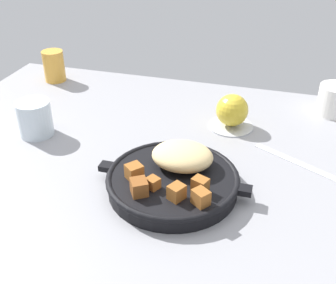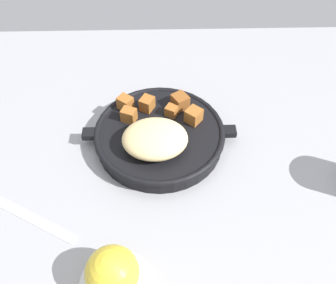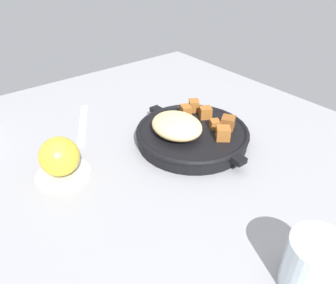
# 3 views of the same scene
# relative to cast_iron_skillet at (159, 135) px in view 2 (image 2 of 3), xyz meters

# --- Properties ---
(ground_plane) EXTENTS (1.18, 0.93, 0.02)m
(ground_plane) POSITION_rel_cast_iron_skillet_xyz_m (-0.06, 0.06, -0.04)
(ground_plane) COLOR gray
(cast_iron_skillet) EXTENTS (0.30, 0.25, 0.08)m
(cast_iron_skillet) POSITION_rel_cast_iron_skillet_xyz_m (0.00, 0.00, 0.00)
(cast_iron_skillet) COLOR black
(cast_iron_skillet) RESTS_ON ground_plane
(saucer_plate) EXTENTS (0.11, 0.11, 0.01)m
(saucer_plate) POSITION_rel_cast_iron_skillet_xyz_m (0.07, 0.28, -0.02)
(saucer_plate) COLOR #B7BABF
(saucer_plate) RESTS_ON ground_plane
(red_apple) EXTENTS (0.08, 0.08, 0.08)m
(red_apple) POSITION_rel_cast_iron_skillet_xyz_m (0.07, 0.28, 0.02)
(red_apple) COLOR gold
(red_apple) RESTS_ON saucer_plate
(butter_knife) EXTENTS (0.19, 0.11, 0.00)m
(butter_knife) POSITION_rel_cast_iron_skillet_xyz_m (0.23, 0.16, -0.02)
(butter_knife) COLOR silver
(butter_knife) RESTS_ON ground_plane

